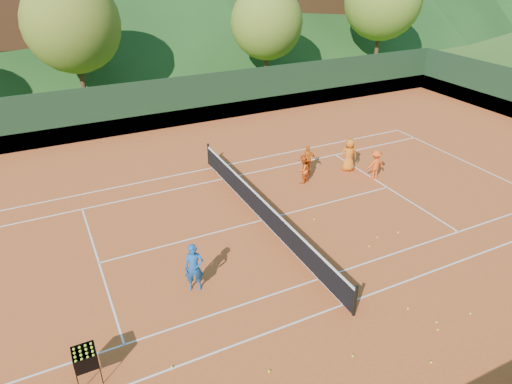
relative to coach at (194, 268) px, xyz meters
name	(u,v)px	position (x,y,z in m)	size (l,w,h in m)	color
ground	(263,220)	(3.82, 2.76, -0.85)	(400.00, 400.00, 0.00)	#35561A
clay_court	(263,220)	(3.82, 2.76, -0.84)	(40.00, 24.00, 0.02)	#B64A1D
coach	(194,268)	(0.00, 0.00, 0.00)	(0.61, 0.40, 1.67)	#164D92
student_a	(303,170)	(6.98, 4.89, -0.17)	(0.65, 0.50, 1.33)	#E85A14
student_b	(308,160)	(7.70, 5.65, -0.12)	(0.84, 0.35, 1.43)	orange
student_c	(349,155)	(9.67, 5.05, -0.01)	(0.80, 0.52, 1.64)	orange
student_d	(375,164)	(10.26, 3.78, -0.11)	(0.93, 0.53, 1.44)	#F45115
tennis_ball_0	(438,330)	(5.61, -4.80, -0.80)	(0.07, 0.07, 0.07)	yellow
tennis_ball_1	(353,356)	(2.85, -4.50, -0.80)	(0.07, 0.07, 0.07)	yellow
tennis_ball_3	(437,322)	(5.80, -4.57, -0.80)	(0.07, 0.07, 0.07)	yellow
tennis_ball_4	(398,232)	(8.06, -0.39, -0.80)	(0.07, 0.07, 0.07)	yellow
tennis_ball_5	(408,309)	(5.45, -3.76, -0.80)	(0.07, 0.07, 0.07)	yellow
tennis_ball_6	(377,237)	(7.13, -0.30, -0.80)	(0.07, 0.07, 0.07)	yellow
tennis_ball_10	(369,246)	(6.47, -0.64, -0.80)	(0.07, 0.07, 0.07)	yellow
tennis_ball_11	(431,362)	(4.57, -5.59, -0.80)	(0.07, 0.07, 0.07)	yellow
tennis_ball_12	(193,257)	(0.48, 1.62, -0.80)	(0.07, 0.07, 0.07)	yellow
tennis_ball_13	(470,314)	(6.97, -4.75, -0.80)	(0.07, 0.07, 0.07)	yellow
tennis_ball_14	(455,231)	(10.13, -1.28, -0.80)	(0.07, 0.07, 0.07)	yellow
tennis_ball_15	(314,219)	(5.69, 1.83, -0.80)	(0.07, 0.07, 0.07)	yellow
tennis_ball_16	(172,367)	(-1.63, -2.71, -0.80)	(0.07, 0.07, 0.07)	yellow
tennis_ball_17	(269,371)	(0.60, -3.95, -0.80)	(0.07, 0.07, 0.07)	yellow
court_lines	(263,220)	(3.82, 2.76, -0.83)	(23.83, 11.03, 0.00)	white
tennis_net	(263,209)	(3.82, 2.76, -0.33)	(0.10, 12.07, 1.10)	black
perimeter_fence	(263,193)	(3.82, 2.76, 0.42)	(40.40, 24.24, 3.00)	black
ball_hopper	(85,359)	(-3.60, -2.13, -0.09)	(0.57, 0.57, 1.00)	black
chalet_mid	(161,0)	(9.82, 36.76, 4.14)	(12.65, 8.82, 11.45)	beige
tree_b	(72,24)	(-0.18, 22.76, 4.34)	(6.40, 6.40, 8.40)	#3F2719
tree_c	(267,23)	(13.82, 21.76, 3.69)	(5.60, 5.60, 7.35)	#3E2819
tree_d	(383,1)	(25.82, 22.76, 4.67)	(6.80, 6.80, 8.93)	#422A1A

